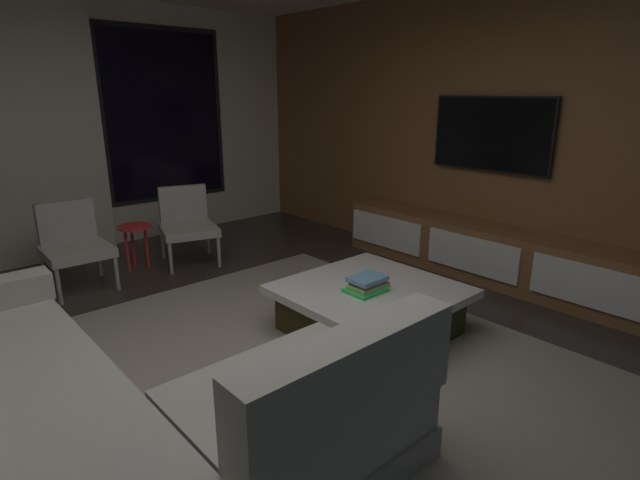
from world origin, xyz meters
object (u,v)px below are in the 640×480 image
at_px(book_stack_on_coffee_table, 367,284).
at_px(side_stool, 135,234).
at_px(coffee_table, 370,309).
at_px(sectional_couch, 92,420).
at_px(media_console, 488,254).
at_px(accent_chair_near_window, 187,221).
at_px(accent_chair_by_curtain, 73,241).
at_px(mounted_tv, 491,134).

height_order(book_stack_on_coffee_table, side_stool, book_stack_on_coffee_table).
xyz_separation_m(coffee_table, book_stack_on_coffee_table, (-0.07, -0.03, 0.22)).
bearing_deg(coffee_table, side_stool, 106.28).
distance_m(sectional_couch, media_console, 3.65).
bearing_deg(accent_chair_near_window, accent_chair_by_curtain, 179.19).
bearing_deg(media_console, side_stool, 133.37).
height_order(side_stool, media_console, media_console).
relative_size(coffee_table, accent_chair_by_curtain, 1.49).
relative_size(accent_chair_near_window, mounted_tv, 0.65).
bearing_deg(media_console, book_stack_on_coffee_table, -179.24).
xyz_separation_m(accent_chair_near_window, mounted_tv, (2.03, -2.21, 0.92)).
distance_m(accent_chair_near_window, side_stool, 0.53).
xyz_separation_m(accent_chair_by_curtain, media_console, (2.96, -2.43, -0.18)).
bearing_deg(media_console, sectional_couch, -178.22).
height_order(book_stack_on_coffee_table, media_console, media_console).
distance_m(accent_chair_near_window, mounted_tv, 3.14).
xyz_separation_m(book_stack_on_coffee_table, mounted_tv, (1.89, 0.22, 0.94)).
height_order(book_stack_on_coffee_table, mounted_tv, mounted_tv).
bearing_deg(accent_chair_near_window, mounted_tv, -47.39).
bearing_deg(sectional_couch, book_stack_on_coffee_table, 2.68).
bearing_deg(mounted_tv, side_stool, 137.83).
bearing_deg(sectional_couch, mounted_tv, 4.65).
distance_m(media_console, mounted_tv, 1.13).
height_order(accent_chair_by_curtain, mounted_tv, mounted_tv).
bearing_deg(accent_chair_near_window, book_stack_on_coffee_table, -86.62).
bearing_deg(side_stool, sectional_couch, -115.94).
relative_size(media_console, mounted_tv, 2.60).
bearing_deg(side_stool, accent_chair_by_curtain, -171.99).
relative_size(sectional_couch, accent_chair_by_curtain, 3.21).
height_order(coffee_table, accent_chair_by_curtain, accent_chair_by_curtain).
xyz_separation_m(accent_chair_near_window, accent_chair_by_curtain, (-1.11, 0.02, 0.00)).
height_order(side_stool, mounted_tv, mounted_tv).
bearing_deg(mounted_tv, coffee_table, -174.00).
bearing_deg(mounted_tv, accent_chair_by_curtain, 144.69).
bearing_deg(mounted_tv, media_console, -132.41).
bearing_deg(accent_chair_by_curtain, side_stool, 8.01).
distance_m(book_stack_on_coffee_table, media_console, 1.72).
bearing_deg(coffee_table, sectional_couch, -176.58).
distance_m(accent_chair_by_curtain, side_stool, 0.60).
height_order(coffee_table, side_stool, side_stool).
xyz_separation_m(accent_chair_near_window, media_console, (1.85, -2.41, -0.18)).
relative_size(accent_chair_by_curtain, mounted_tv, 0.65).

